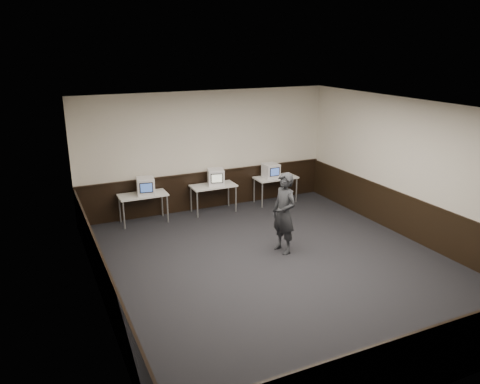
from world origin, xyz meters
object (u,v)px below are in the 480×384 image
(desk_right, at_px, (276,179))
(emac_left, at_px, (146,186))
(emac_right, at_px, (271,171))
(emac_center, at_px, (216,177))
(person, at_px, (284,213))
(desk_left, at_px, (143,197))
(desk_center, at_px, (213,188))

(desk_right, relative_size, emac_left, 2.32)
(emac_left, relative_size, emac_right, 1.15)
(emac_center, relative_size, person, 0.31)
(emac_right, distance_m, person, 3.26)
(desk_left, relative_size, emac_right, 2.68)
(desk_left, xyz_separation_m, emac_left, (0.08, -0.04, 0.29))
(desk_center, height_order, person, person)
(desk_center, bearing_deg, emac_center, 10.40)
(desk_left, relative_size, person, 0.68)
(emac_left, distance_m, emac_right, 3.56)
(desk_left, height_order, desk_center, same)
(desk_left, bearing_deg, person, -52.13)
(emac_center, distance_m, person, 3.04)
(desk_right, xyz_separation_m, emac_center, (-1.81, 0.02, 0.28))
(emac_center, bearing_deg, desk_right, 14.77)
(desk_center, relative_size, emac_right, 2.68)
(emac_right, bearing_deg, person, -115.35)
(emac_left, bearing_deg, emac_center, 11.01)
(desk_left, relative_size, desk_right, 1.00)
(emac_center, height_order, emac_right, emac_center)
(emac_center, relative_size, emac_right, 1.21)
(emac_left, distance_m, person, 3.73)
(desk_center, relative_size, desk_right, 1.00)
(desk_center, xyz_separation_m, emac_center, (0.09, 0.02, 0.28))
(desk_left, bearing_deg, emac_center, 0.45)
(emac_right, bearing_deg, desk_right, 2.88)
(desk_center, distance_m, emac_center, 0.30)
(desk_right, bearing_deg, person, -115.96)
(emac_right, bearing_deg, desk_center, 177.68)
(desk_left, relative_size, emac_left, 2.32)
(desk_center, xyz_separation_m, emac_left, (-1.82, -0.04, 0.29))
(emac_right, bearing_deg, desk_left, 177.92)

